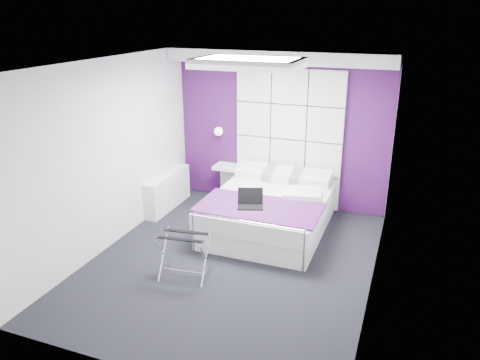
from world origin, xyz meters
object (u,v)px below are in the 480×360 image
object	(u,v)px
bed	(270,211)
laptop	(252,202)
wall_lamp	(219,131)
radiator	(168,191)
nightstand	(229,167)
luggage_rack	(184,255)

from	to	relation	value
bed	laptop	size ratio (longest dim) A/B	5.88
wall_lamp	radiator	world-z (taller)	wall_lamp
nightstand	wall_lamp	bearing A→B (deg)	168.09
wall_lamp	nightstand	distance (m)	0.64
wall_lamp	laptop	world-z (taller)	wall_lamp
bed	luggage_rack	world-z (taller)	bed
radiator	bed	world-z (taller)	bed
radiator	luggage_rack	bearing A→B (deg)	-55.63
nightstand	laptop	xyz separation A→B (m)	(0.93, -1.45, 0.04)
wall_lamp	nightstand	bearing A→B (deg)	-11.91
wall_lamp	laptop	bearing A→B (deg)	-53.12
luggage_rack	laptop	world-z (taller)	laptop
wall_lamp	luggage_rack	xyz separation A→B (m)	(0.62, -2.60, -0.94)
nightstand	laptop	distance (m)	1.72
wall_lamp	laptop	xyz separation A→B (m)	(1.11, -1.49, -0.57)
radiator	bed	xyz separation A→B (m)	(1.86, -0.20, 0.01)
laptop	wall_lamp	bearing A→B (deg)	107.32
wall_lamp	radiator	distance (m)	1.35
bed	nightstand	distance (m)	1.41
radiator	nightstand	size ratio (longest dim) A/B	2.42
luggage_rack	laptop	xyz separation A→B (m)	(0.49, 1.12, 0.36)
bed	laptop	xyz separation A→B (m)	(-0.11, -0.53, 0.34)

